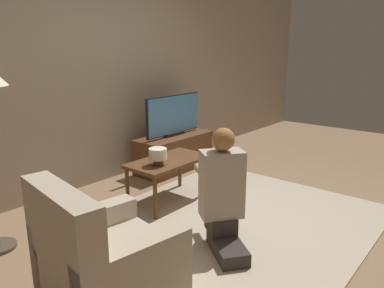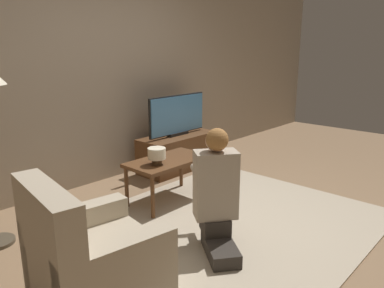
{
  "view_description": "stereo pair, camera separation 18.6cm",
  "coord_description": "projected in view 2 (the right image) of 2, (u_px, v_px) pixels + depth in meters",
  "views": [
    {
      "loc": [
        -2.71,
        -1.77,
        1.61
      ],
      "look_at": [
        0.26,
        0.68,
        0.61
      ],
      "focal_mm": 35.0,
      "sensor_mm": 36.0,
      "label": 1
    },
    {
      "loc": [
        -2.59,
        -1.91,
        1.61
      ],
      "look_at": [
        0.26,
        0.68,
        0.61
      ],
      "focal_mm": 35.0,
      "sensor_mm": 36.0,
      "label": 2
    }
  ],
  "objects": [
    {
      "name": "table_lamp",
      "position": [
        157.0,
        154.0,
        3.71
      ],
      "size": [
        0.18,
        0.18,
        0.17
      ],
      "color": "#4C3823",
      "rests_on": "coffee_table"
    },
    {
      "name": "tv_stand",
      "position": [
        178.0,
        152.0,
        5.06
      ],
      "size": [
        1.11,
        0.47,
        0.47
      ],
      "color": "brown",
      "rests_on": "ground_plane"
    },
    {
      "name": "person_kneeling",
      "position": [
        216.0,
        191.0,
        2.99
      ],
      "size": [
        0.68,
        0.79,
        0.99
      ],
      "rotation": [
        0.0,
        0.0,
        2.49
      ],
      "color": "#332D28",
      "rests_on": "rug"
    },
    {
      "name": "wall_back",
      "position": [
        99.0,
        74.0,
        4.43
      ],
      "size": [
        10.0,
        0.06,
        2.6
      ],
      "color": "tan",
      "rests_on": "ground_plane"
    },
    {
      "name": "rug",
      "position": [
        227.0,
        224.0,
        3.5
      ],
      "size": [
        2.74,
        2.31,
        0.02
      ],
      "color": "#BCAD93",
      "rests_on": "ground_plane"
    },
    {
      "name": "ground_plane",
      "position": [
        227.0,
        225.0,
        3.5
      ],
      "size": [
        10.0,
        10.0,
        0.0
      ],
      "primitive_type": "plane",
      "color": "#896B4C"
    },
    {
      "name": "tv",
      "position": [
        177.0,
        115.0,
        4.93
      ],
      "size": [
        0.98,
        0.08,
        0.54
      ],
      "color": "black",
      "rests_on": "tv_stand"
    },
    {
      "name": "armchair",
      "position": [
        92.0,
        265.0,
        2.34
      ],
      "size": [
        0.82,
        0.84,
        0.87
      ],
      "rotation": [
        0.0,
        0.0,
        1.42
      ],
      "color": "#B7A88E",
      "rests_on": "ground_plane"
    },
    {
      "name": "coffee_table",
      "position": [
        168.0,
        164.0,
        3.92
      ],
      "size": [
        0.88,
        0.48,
        0.47
      ],
      "color": "brown",
      "rests_on": "ground_plane"
    }
  ]
}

